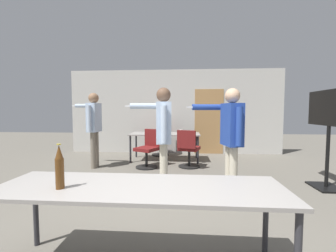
{
  "coord_description": "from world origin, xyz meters",
  "views": [
    {
      "loc": [
        0.34,
        -1.5,
        1.37
      ],
      "look_at": [
        0.04,
        2.43,
        1.1
      ],
      "focal_mm": 24.0,
      "sensor_mm": 36.0,
      "label": 1
    }
  ],
  "objects_px": {
    "person_near_casual": "(163,130)",
    "drink_cup": "(181,132)",
    "person_right_polo": "(231,132)",
    "beer_bottle": "(60,168)",
    "office_chair_far_left": "(163,141)",
    "office_chair_near_pushed": "(148,150)",
    "person_far_watching": "(94,122)",
    "tv_screen": "(329,125)",
    "office_chair_mid_tucked": "(188,150)"
  },
  "relations": [
    {
      "from": "office_chair_near_pushed",
      "to": "beer_bottle",
      "type": "height_order",
      "value": "beer_bottle"
    },
    {
      "from": "tv_screen",
      "to": "beer_bottle",
      "type": "height_order",
      "value": "tv_screen"
    },
    {
      "from": "person_far_watching",
      "to": "office_chair_far_left",
      "type": "xyz_separation_m",
      "value": [
        1.5,
        1.62,
        -0.65
      ]
    },
    {
      "from": "person_near_casual",
      "to": "office_chair_far_left",
      "type": "relative_size",
      "value": 1.83
    },
    {
      "from": "person_far_watching",
      "to": "office_chair_mid_tucked",
      "type": "xyz_separation_m",
      "value": [
        2.26,
        0.15,
        -0.67
      ]
    },
    {
      "from": "person_right_polo",
      "to": "beer_bottle",
      "type": "distance_m",
      "value": 2.5
    },
    {
      "from": "drink_cup",
      "to": "office_chair_mid_tucked",
      "type": "bearing_deg",
      "value": -74.36
    },
    {
      "from": "office_chair_mid_tucked",
      "to": "office_chair_far_left",
      "type": "relative_size",
      "value": 0.96
    },
    {
      "from": "person_near_casual",
      "to": "office_chair_near_pushed",
      "type": "xyz_separation_m",
      "value": [
        -0.52,
        1.69,
        -0.64
      ]
    },
    {
      "from": "person_far_watching",
      "to": "drink_cup",
      "type": "relative_size",
      "value": 14.97
    },
    {
      "from": "person_far_watching",
      "to": "office_chair_near_pushed",
      "type": "xyz_separation_m",
      "value": [
        1.29,
        0.14,
        -0.68
      ]
    },
    {
      "from": "person_far_watching",
      "to": "person_right_polo",
      "type": "xyz_separation_m",
      "value": [
        2.88,
        -1.67,
        -0.05
      ]
    },
    {
      "from": "office_chair_mid_tucked",
      "to": "beer_bottle",
      "type": "bearing_deg",
      "value": -90.14
    },
    {
      "from": "person_far_watching",
      "to": "drink_cup",
      "type": "distance_m",
      "value": 2.25
    },
    {
      "from": "beer_bottle",
      "to": "drink_cup",
      "type": "xyz_separation_m",
      "value": [
        0.89,
        4.34,
        -0.11
      ]
    },
    {
      "from": "person_near_casual",
      "to": "office_chair_mid_tucked",
      "type": "bearing_deg",
      "value": -21.14
    },
    {
      "from": "person_far_watching",
      "to": "office_chair_far_left",
      "type": "bearing_deg",
      "value": -40.05
    },
    {
      "from": "office_chair_mid_tucked",
      "to": "beer_bottle",
      "type": "height_order",
      "value": "beer_bottle"
    },
    {
      "from": "office_chair_far_left",
      "to": "drink_cup",
      "type": "height_order",
      "value": "office_chair_far_left"
    },
    {
      "from": "person_right_polo",
      "to": "office_chair_mid_tucked",
      "type": "distance_m",
      "value": 2.03
    },
    {
      "from": "office_chair_mid_tucked",
      "to": "person_near_casual",
      "type": "bearing_deg",
      "value": -88.48
    },
    {
      "from": "office_chair_far_left",
      "to": "person_near_casual",
      "type": "bearing_deg",
      "value": -168.17
    },
    {
      "from": "person_near_casual",
      "to": "beer_bottle",
      "type": "distance_m",
      "value": 2.06
    },
    {
      "from": "person_right_polo",
      "to": "drink_cup",
      "type": "xyz_separation_m",
      "value": [
        -0.81,
        2.51,
        -0.24
      ]
    },
    {
      "from": "person_near_casual",
      "to": "office_chair_mid_tucked",
      "type": "relative_size",
      "value": 1.9
    },
    {
      "from": "person_right_polo",
      "to": "office_chair_near_pushed",
      "type": "height_order",
      "value": "person_right_polo"
    },
    {
      "from": "tv_screen",
      "to": "person_far_watching",
      "type": "bearing_deg",
      "value": -103.21
    },
    {
      "from": "office_chair_far_left",
      "to": "beer_bottle",
      "type": "bearing_deg",
      "value": -177.37
    },
    {
      "from": "person_right_polo",
      "to": "beer_bottle",
      "type": "bearing_deg",
      "value": 124.38
    },
    {
      "from": "tv_screen",
      "to": "office_chair_far_left",
      "type": "distance_m",
      "value": 4.24
    },
    {
      "from": "beer_bottle",
      "to": "office_chair_near_pushed",
      "type": "bearing_deg",
      "value": 88.26
    },
    {
      "from": "person_near_casual",
      "to": "office_chair_far_left",
      "type": "bearing_deg",
      "value": -0.65
    },
    {
      "from": "person_far_watching",
      "to": "beer_bottle",
      "type": "relative_size",
      "value": 4.96
    },
    {
      "from": "tv_screen",
      "to": "person_near_casual",
      "type": "relative_size",
      "value": 1.0
    },
    {
      "from": "office_chair_far_left",
      "to": "drink_cup",
      "type": "xyz_separation_m",
      "value": [
        0.57,
        -0.79,
        0.35
      ]
    },
    {
      "from": "office_chair_far_left",
      "to": "beer_bottle",
      "type": "height_order",
      "value": "beer_bottle"
    },
    {
      "from": "person_far_watching",
      "to": "office_chair_far_left",
      "type": "height_order",
      "value": "person_far_watching"
    },
    {
      "from": "tv_screen",
      "to": "office_chair_far_left",
      "type": "relative_size",
      "value": 1.82
    },
    {
      "from": "office_chair_far_left",
      "to": "beer_bottle",
      "type": "xyz_separation_m",
      "value": [
        -0.31,
        -5.13,
        0.46
      ]
    },
    {
      "from": "person_near_casual",
      "to": "office_chair_near_pushed",
      "type": "distance_m",
      "value": 1.88
    },
    {
      "from": "person_far_watching",
      "to": "beer_bottle",
      "type": "distance_m",
      "value": 3.7
    },
    {
      "from": "person_near_casual",
      "to": "office_chair_far_left",
      "type": "xyz_separation_m",
      "value": [
        -0.32,
        3.17,
        -0.61
      ]
    },
    {
      "from": "office_chair_mid_tucked",
      "to": "office_chair_far_left",
      "type": "height_order",
      "value": "office_chair_far_left"
    },
    {
      "from": "person_far_watching",
      "to": "person_right_polo",
      "type": "height_order",
      "value": "person_far_watching"
    },
    {
      "from": "person_near_casual",
      "to": "drink_cup",
      "type": "height_order",
      "value": "person_near_casual"
    },
    {
      "from": "office_chair_far_left",
      "to": "person_far_watching",
      "type": "bearing_deg",
      "value": 143.45
    },
    {
      "from": "person_far_watching",
      "to": "office_chair_near_pushed",
      "type": "height_order",
      "value": "person_far_watching"
    },
    {
      "from": "office_chair_near_pushed",
      "to": "office_chair_mid_tucked",
      "type": "distance_m",
      "value": 0.97
    },
    {
      "from": "office_chair_near_pushed",
      "to": "office_chair_mid_tucked",
      "type": "relative_size",
      "value": 0.99
    },
    {
      "from": "office_chair_mid_tucked",
      "to": "drink_cup",
      "type": "distance_m",
      "value": 0.8
    }
  ]
}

